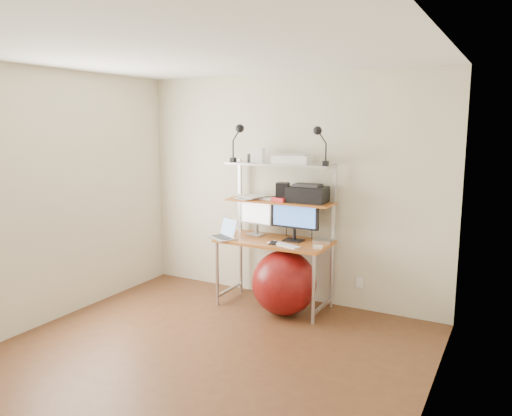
{
  "coord_description": "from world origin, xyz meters",
  "views": [
    {
      "loc": [
        2.28,
        -3.23,
        1.97
      ],
      "look_at": [
        -0.07,
        1.15,
        1.13
      ],
      "focal_mm": 35.0,
      "sensor_mm": 36.0,
      "label": 1
    }
  ],
  "objects": [
    {
      "name": "monitor_silver",
      "position": [
        -0.29,
        1.57,
        0.99
      ],
      "size": [
        0.42,
        0.17,
        0.46
      ],
      "rotation": [
        0.0,
        0.0,
        -0.16
      ],
      "color": "#B4B3B8",
      "rests_on": "desktop"
    },
    {
      "name": "box_white",
      "position": [
        -0.27,
        1.58,
        1.63
      ],
      "size": [
        0.15,
        0.13,
        0.15
      ],
      "primitive_type": "cube",
      "rotation": [
        0.0,
        0.0,
        0.17
      ],
      "color": "white",
      "rests_on": "top_shelf"
    },
    {
      "name": "keyboard",
      "position": [
        0.19,
        1.28,
        0.75
      ],
      "size": [
        0.39,
        0.22,
        0.01
      ],
      "primitive_type": "cube",
      "rotation": [
        0.0,
        0.0,
        -0.33
      ],
      "color": "white",
      "rests_on": "desktop"
    },
    {
      "name": "exercise_ball",
      "position": [
        0.19,
        1.29,
        0.34
      ],
      "size": [
        0.67,
        0.67,
        0.67
      ],
      "primitive_type": "sphere",
      "color": "maroon",
      "rests_on": "floor"
    },
    {
      "name": "clip_lamp_left",
      "position": [
        -0.45,
        1.46,
        1.85
      ],
      "size": [
        0.16,
        0.09,
        0.41
      ],
      "color": "black",
      "rests_on": "top_shelf"
    },
    {
      "name": "phone",
      "position": [
        0.06,
        1.3,
        0.75
      ],
      "size": [
        0.11,
        0.15,
        0.01
      ],
      "primitive_type": "cube",
      "rotation": [
        0.0,
        0.0,
        0.23
      ],
      "color": "black",
      "rests_on": "desktop"
    },
    {
      "name": "box_grey",
      "position": [
        -0.35,
        1.61,
        1.6
      ],
      "size": [
        0.1,
        0.1,
        0.09
      ],
      "primitive_type": "cube",
      "rotation": [
        0.0,
        0.0,
        0.08
      ],
      "color": "#2C2C2E",
      "rests_on": "top_shelf"
    },
    {
      "name": "laptop",
      "position": [
        -0.51,
        1.27,
        0.79
      ],
      "size": [
        0.39,
        0.37,
        0.27
      ],
      "rotation": [
        0.0,
        0.0,
        -0.52
      ],
      "color": "silver",
      "rests_on": "desktop"
    },
    {
      "name": "clip_lamp_right",
      "position": [
        0.47,
        1.49,
        1.84
      ],
      "size": [
        0.16,
        0.09,
        0.39
      ],
      "color": "black",
      "rests_on": "top_shelf"
    },
    {
      "name": "scanner",
      "position": [
        0.13,
        1.59,
        1.6
      ],
      "size": [
        0.41,
        0.29,
        0.1
      ],
      "rotation": [
        0.0,
        0.0,
        0.11
      ],
      "color": "white",
      "rests_on": "top_shelf"
    },
    {
      "name": "mouse",
      "position": [
        0.54,
        1.33,
        0.75
      ],
      "size": [
        0.11,
        0.08,
        0.03
      ],
      "primitive_type": "cube",
      "rotation": [
        0.0,
        0.0,
        0.31
      ],
      "color": "white",
      "rests_on": "desktop"
    },
    {
      "name": "paper_stack",
      "position": [
        -0.36,
        1.57,
        1.17
      ],
      "size": [
        0.42,
        0.41,
        0.03
      ],
      "color": "white",
      "rests_on": "mid_shelf"
    },
    {
      "name": "printer",
      "position": [
        0.31,
        1.59,
        1.24
      ],
      "size": [
        0.42,
        0.29,
        0.19
      ],
      "rotation": [
        0.0,
        0.0,
        0.05
      ],
      "color": "black",
      "rests_on": "mid_shelf"
    },
    {
      "name": "red_box",
      "position": [
        0.04,
        1.49,
        1.17
      ],
      "size": [
        0.19,
        0.15,
        0.05
      ],
      "primitive_type": "cube",
      "rotation": [
        0.0,
        0.0,
        -0.3
      ],
      "color": "red",
      "rests_on": "mid_shelf"
    },
    {
      "name": "computer_desk",
      "position": [
        0.0,
        1.5,
        0.96
      ],
      "size": [
        1.2,
        0.6,
        1.57
      ],
      "color": "#B55A23",
      "rests_on": "ground"
    },
    {
      "name": "wall_outlet",
      "position": [
        0.85,
        1.79,
        0.3
      ],
      "size": [
        0.08,
        0.01,
        0.12
      ],
      "primitive_type": "cube",
      "color": "white",
      "rests_on": "room"
    },
    {
      "name": "mac_mini",
      "position": [
        0.49,
        1.57,
        0.76
      ],
      "size": [
        0.22,
        0.22,
        0.04
      ],
      "primitive_type": "cube",
      "rotation": [
        0.0,
        0.0,
        0.23
      ],
      "color": "silver",
      "rests_on": "desktop"
    },
    {
      "name": "nas_cube",
      "position": [
        0.05,
        1.55,
        1.25
      ],
      "size": [
        0.17,
        0.17,
        0.2
      ],
      "primitive_type": "cube",
      "rotation": [
        0.0,
        0.0,
        0.28
      ],
      "color": "black",
      "rests_on": "mid_shelf"
    },
    {
      "name": "monitor_black",
      "position": [
        0.2,
        1.52,
        1.01
      ],
      "size": [
        0.54,
        0.16,
        0.54
      ],
      "rotation": [
        0.0,
        0.0,
        -0.04
      ],
      "color": "black",
      "rests_on": "desktop"
    },
    {
      "name": "room",
      "position": [
        0.0,
        0.0,
        1.25
      ],
      "size": [
        3.6,
        3.6,
        3.6
      ],
      "color": "brown",
      "rests_on": "ground"
    }
  ]
}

